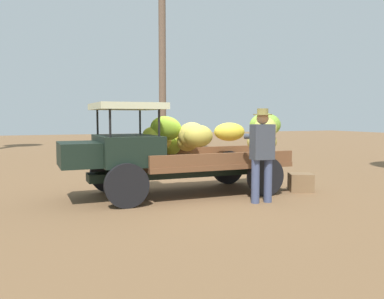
% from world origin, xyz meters
% --- Properties ---
extents(ground_plane, '(60.00, 60.00, 0.00)m').
position_xyz_m(ground_plane, '(0.00, 0.00, 0.00)').
color(ground_plane, brown).
extents(truck, '(4.52, 1.84, 1.83)m').
position_xyz_m(truck, '(0.56, 0.05, 0.94)').
color(truck, black).
rests_on(truck, ground).
extents(farmer, '(0.53, 0.47, 1.72)m').
position_xyz_m(farmer, '(-0.72, 1.36, 0.98)').
color(farmer, '#455075').
rests_on(farmer, ground).
extents(wooden_crate, '(0.62, 0.60, 0.38)m').
position_xyz_m(wooden_crate, '(-2.10, 0.69, 0.19)').
color(wooden_crate, brown).
rests_on(wooden_crate, ground).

